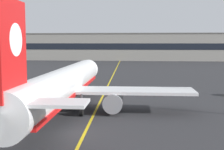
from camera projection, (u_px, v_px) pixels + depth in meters
The scene contains 5 objects.
ground_plane at pixel (69, 133), 30.00m from camera, with size 400.00×400.00×0.00m, color #2D2D30.
taxiway_centreline at pixel (107, 88), 59.68m from camera, with size 0.30×180.00×0.01m, color yellow.
airliner_foreground at pixel (63, 85), 38.64m from camera, with size 32.12×41.47×11.65m.
safety_cone_by_nose_gear at pixel (98, 90), 55.19m from camera, with size 0.44×0.44×0.55m.
terminal_building at pixel (125, 47), 148.43m from camera, with size 163.32×12.40×12.61m.
Camera 1 is at (7.00, -28.69, 8.62)m, focal length 50.84 mm.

